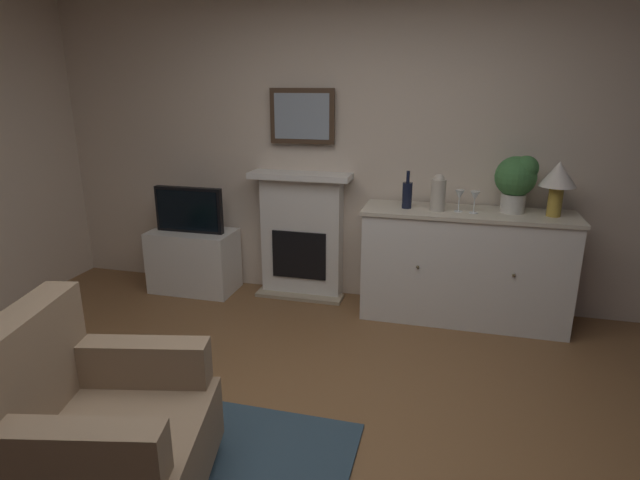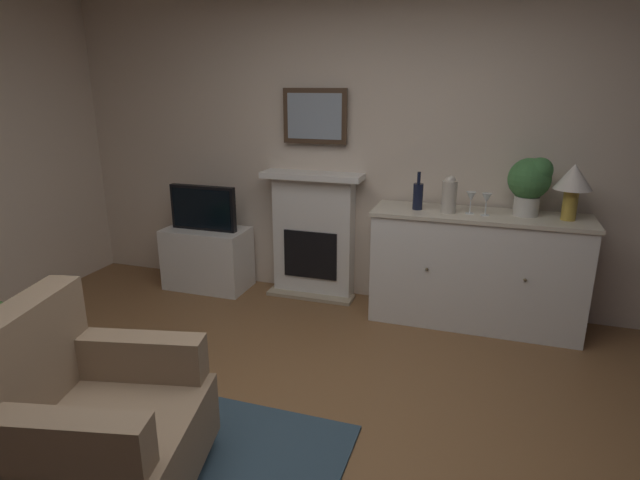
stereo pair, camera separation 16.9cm
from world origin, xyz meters
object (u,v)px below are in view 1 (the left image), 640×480
Objects in this scene: tv_cabinet at (194,261)px; tv_set at (189,210)px; vase_decorative at (438,193)px; armchair at (95,430)px; wine_glass_left at (459,196)px; fireplace_unit at (302,235)px; wine_bottle at (407,194)px; framed_picture at (302,116)px; wine_glass_center at (475,197)px; potted_plant_small at (517,179)px; sideboard_cabinet at (464,266)px; table_lamp at (558,178)px.

tv_cabinet is 0.48m from tv_set.
vase_decorative is 2.75m from armchair.
tv_set is at bearing 179.49° from wine_glass_left.
fireplace_unit reaches higher than wine_glass_left.
wine_bottle is 1.03× the size of vase_decorative.
wine_bottle is at bearing -14.42° from framed_picture.
wine_glass_center is 0.33m from potted_plant_small.
wine_bottle is (0.91, -0.19, 0.45)m from fireplace_unit.
wine_glass_center is at bearing -11.13° from wine_glass_left.
tv_set is at bearing 108.72° from armchair.
framed_picture is at bearing 90.00° from fireplace_unit.
tv_cabinet is (-2.28, 0.04, -0.73)m from wine_glass_left.
wine_glass_left is at bearing -159.86° from sideboard_cabinet.
armchair is (0.80, -2.40, 0.10)m from tv_cabinet.
table_lamp is 0.84m from vase_decorative.
sideboard_cabinet is 0.57m from wine_glass_left.
fireplace_unit is 1.02m from tv_cabinet.
wine_bottle is 0.24m from vase_decorative.
potted_plant_small reaches higher than tv_set.
tv_set is at bearing -179.84° from table_lamp.
wine_glass_center is at bearing -10.93° from framed_picture.
sideboard_cabinet is 5.49× the size of wine_bottle.
fireplace_unit is at bearing 172.69° from sideboard_cabinet.
armchair is at bearing -123.09° from sideboard_cabinet.
framed_picture is 1.62m from tv_cabinet.
tv_set is 2.53m from armchair.
tv_set is 2.71m from potted_plant_small.
framed_picture is 1.29m from vase_decorative.
vase_decorative reaches higher than tv_set.
framed_picture reaches higher than tv_cabinet.
potted_plant_small is at bearing 0.65° from tv_cabinet.
vase_decorative reaches higher than wine_glass_left.
framed_picture is (0.00, 0.05, 1.01)m from fireplace_unit.
sideboard_cabinet is 2.36m from tv_cabinet.
sideboard_cabinet is 0.77m from potted_plant_small.
tv_cabinet is at bearing 179.71° from table_lamp.
wine_glass_left is at bearing -1.10° from tv_cabinet.
wine_glass_left is 0.17× the size of armchair.
potted_plant_small is (-0.27, 0.05, -0.02)m from table_lamp.
armchair is at bearing -132.02° from table_lamp.
table_lamp is at bearing 5.12° from wine_glass_center.
framed_picture is 1.96× the size of vase_decorative.
fireplace_unit is 1.15× the size of armchair.
tv_set is (-0.98, -0.19, 0.21)m from fireplace_unit.
potted_plant_small is at bearing -5.94° from framed_picture.
wine_glass_left reaches higher than tv_set.
fireplace_unit is 1.40m from wine_glass_left.
wine_bottle is 1.76× the size of wine_glass_center.
potted_plant_small reaches higher than fireplace_unit.
table_lamp is at bearing 0.00° from sideboard_cabinet.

